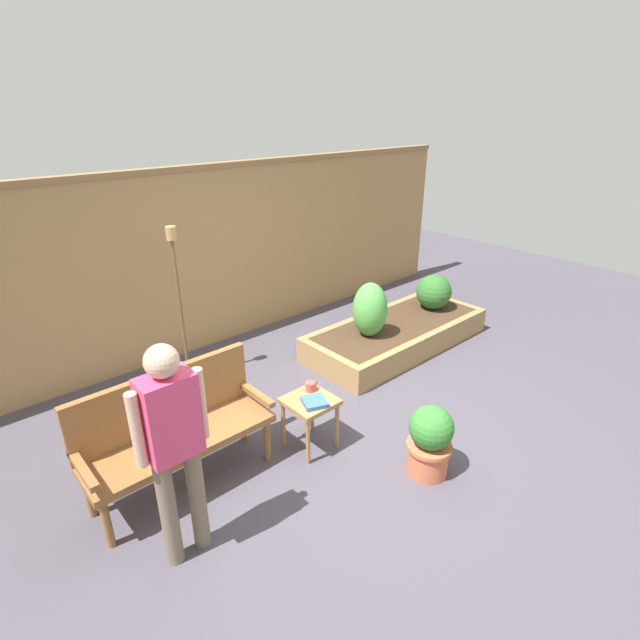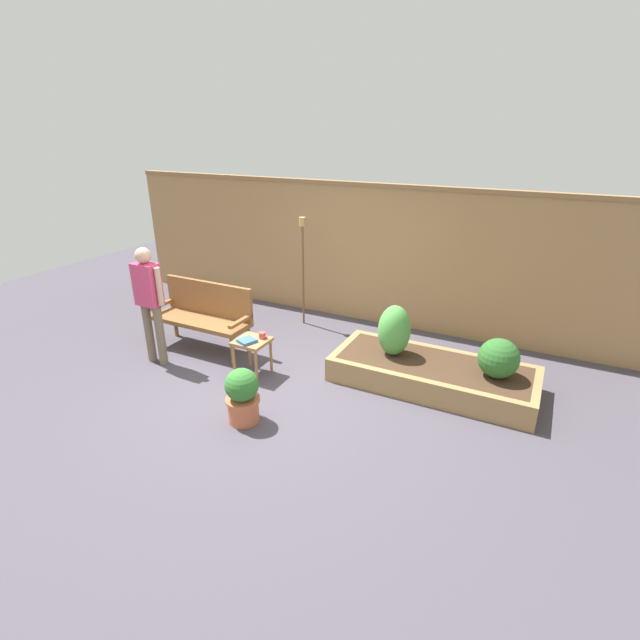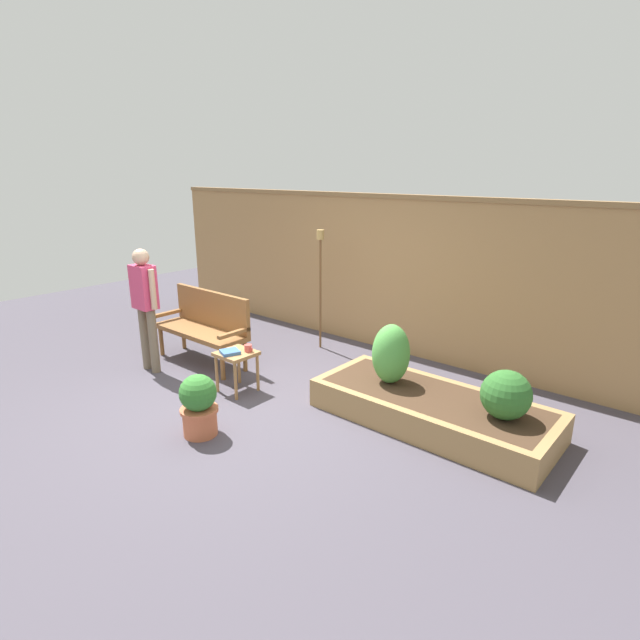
# 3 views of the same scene
# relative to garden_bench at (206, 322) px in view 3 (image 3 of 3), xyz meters

# --- Properties ---
(ground_plane) EXTENTS (14.00, 14.00, 0.00)m
(ground_plane) POSITION_rel_garden_bench_xyz_m (1.37, -0.60, -0.54)
(ground_plane) COLOR #47424C
(fence_back) EXTENTS (8.40, 0.14, 2.16)m
(fence_back) POSITION_rel_garden_bench_xyz_m (1.37, 2.00, 0.55)
(fence_back) COLOR #A37A4C
(fence_back) RESTS_ON ground_plane
(garden_bench) EXTENTS (1.44, 0.48, 0.94)m
(garden_bench) POSITION_rel_garden_bench_xyz_m (0.00, 0.00, 0.00)
(garden_bench) COLOR brown
(garden_bench) RESTS_ON ground_plane
(side_table) EXTENTS (0.40, 0.40, 0.48)m
(side_table) POSITION_rel_garden_bench_xyz_m (1.05, -0.37, -0.15)
(side_table) COLOR #9E7042
(side_table) RESTS_ON ground_plane
(cup_on_table) EXTENTS (0.12, 0.09, 0.08)m
(cup_on_table) POSITION_rel_garden_bench_xyz_m (1.14, -0.27, -0.02)
(cup_on_table) COLOR #CC4C47
(cup_on_table) RESTS_ON side_table
(book_on_table) EXTENTS (0.25, 0.25, 0.04)m
(book_on_table) POSITION_rel_garden_bench_xyz_m (1.03, -0.45, -0.05)
(book_on_table) COLOR #38609E
(book_on_table) RESTS_ON side_table
(potted_boxwood) EXTENTS (0.36, 0.36, 0.62)m
(potted_boxwood) POSITION_rel_garden_bench_xyz_m (1.54, -1.27, -0.23)
(potted_boxwood) COLOR #C66642
(potted_boxwood) RESTS_ON ground_plane
(raised_planter_bed) EXTENTS (2.40, 1.00, 0.30)m
(raised_planter_bed) POSITION_rel_garden_bench_xyz_m (3.13, 0.39, -0.39)
(raised_planter_bed) COLOR #997547
(raised_planter_bed) RESTS_ON ground_plane
(shrub_near_bench) EXTENTS (0.40, 0.40, 0.64)m
(shrub_near_bench) POSITION_rel_garden_bench_xyz_m (2.62, 0.40, 0.08)
(shrub_near_bench) COLOR brown
(shrub_near_bench) RESTS_ON raised_planter_bed
(shrub_far_corner) EXTENTS (0.45, 0.45, 0.45)m
(shrub_far_corner) POSITION_rel_garden_bench_xyz_m (3.84, 0.40, -0.02)
(shrub_far_corner) COLOR brown
(shrub_far_corner) RESTS_ON raised_planter_bed
(tiki_torch) EXTENTS (0.10, 0.10, 1.69)m
(tiki_torch) POSITION_rel_garden_bench_xyz_m (0.81, 1.38, 0.61)
(tiki_torch) COLOR brown
(tiki_torch) RESTS_ON ground_plane
(person_by_bench) EXTENTS (0.47, 0.20, 1.56)m
(person_by_bench) POSITION_rel_garden_bench_xyz_m (-0.28, -0.67, 0.39)
(person_by_bench) COLOR #70604C
(person_by_bench) RESTS_ON ground_plane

